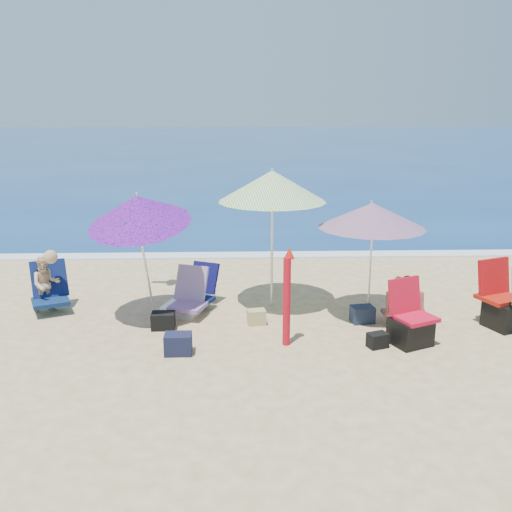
{
  "coord_description": "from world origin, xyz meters",
  "views": [
    {
      "loc": [
        -0.56,
        -7.03,
        3.25
      ],
      "look_at": [
        -0.3,
        1.0,
        1.1
      ],
      "focal_mm": 39.45,
      "sensor_mm": 36.0,
      "label": 1
    }
  ],
  "objects_px": {
    "camp_chair_right": "(508,304)",
    "person_center": "(400,302)",
    "person_left": "(47,284)",
    "umbrella_blue": "(138,210)",
    "camp_chair_left": "(410,325)",
    "chair_navy": "(199,293)",
    "umbrella_striped": "(272,186)",
    "furled_umbrella": "(287,292)",
    "umbrella_turquoise": "(372,216)",
    "chair_rainbow": "(185,302)"
  },
  "relations": [
    {
      "from": "camp_chair_right",
      "to": "person_center",
      "type": "xyz_separation_m",
      "value": [
        -1.59,
        0.15,
        0.0
      ]
    },
    {
      "from": "person_center",
      "to": "person_left",
      "type": "bearing_deg",
      "value": 171.67
    },
    {
      "from": "umbrella_blue",
      "to": "camp_chair_right",
      "type": "relative_size",
      "value": 1.89
    },
    {
      "from": "camp_chair_left",
      "to": "chair_navy",
      "type": "bearing_deg",
      "value": 149.77
    },
    {
      "from": "umbrella_striped",
      "to": "camp_chair_left",
      "type": "relative_size",
      "value": 2.53
    },
    {
      "from": "person_left",
      "to": "person_center",
      "type": "bearing_deg",
      "value": -8.33
    },
    {
      "from": "furled_umbrella",
      "to": "camp_chair_right",
      "type": "relative_size",
      "value": 1.24
    },
    {
      "from": "umbrella_striped",
      "to": "camp_chair_right",
      "type": "height_order",
      "value": "umbrella_striped"
    },
    {
      "from": "umbrella_blue",
      "to": "furled_umbrella",
      "type": "distance_m",
      "value": 2.59
    },
    {
      "from": "umbrella_turquoise",
      "to": "person_center",
      "type": "relative_size",
      "value": 2.63
    },
    {
      "from": "furled_umbrella",
      "to": "chair_rainbow",
      "type": "bearing_deg",
      "value": 140.58
    },
    {
      "from": "umbrella_blue",
      "to": "chair_navy",
      "type": "height_order",
      "value": "umbrella_blue"
    },
    {
      "from": "furled_umbrella",
      "to": "person_center",
      "type": "xyz_separation_m",
      "value": [
        1.78,
        0.64,
        -0.39
      ]
    },
    {
      "from": "umbrella_blue",
      "to": "camp_chair_left",
      "type": "bearing_deg",
      "value": -15.01
    },
    {
      "from": "umbrella_striped",
      "to": "umbrella_blue",
      "type": "xyz_separation_m",
      "value": [
        -2.05,
        -0.56,
        -0.27
      ]
    },
    {
      "from": "umbrella_blue",
      "to": "chair_rainbow",
      "type": "distance_m",
      "value": 1.69
    },
    {
      "from": "chair_navy",
      "to": "furled_umbrella",
      "type": "bearing_deg",
      "value": -52.84
    },
    {
      "from": "camp_chair_right",
      "to": "furled_umbrella",
      "type": "bearing_deg",
      "value": -171.68
    },
    {
      "from": "furled_umbrella",
      "to": "camp_chair_left",
      "type": "height_order",
      "value": "furled_umbrella"
    },
    {
      "from": "umbrella_blue",
      "to": "chair_navy",
      "type": "bearing_deg",
      "value": 41.89
    },
    {
      "from": "person_left",
      "to": "umbrella_striped",
      "type": "bearing_deg",
      "value": 1.88
    },
    {
      "from": "chair_navy",
      "to": "person_center",
      "type": "xyz_separation_m",
      "value": [
        3.12,
        -1.12,
        0.2
      ]
    },
    {
      "from": "chair_navy",
      "to": "person_center",
      "type": "height_order",
      "value": "person_center"
    },
    {
      "from": "umbrella_blue",
      "to": "camp_chair_left",
      "type": "distance_m",
      "value": 4.3
    },
    {
      "from": "chair_navy",
      "to": "person_center",
      "type": "relative_size",
      "value": 1.26
    },
    {
      "from": "umbrella_turquoise",
      "to": "chair_navy",
      "type": "bearing_deg",
      "value": 164.35
    },
    {
      "from": "chair_rainbow",
      "to": "camp_chair_right",
      "type": "xyz_separation_m",
      "value": [
        4.9,
        -0.76,
        0.18
      ]
    },
    {
      "from": "camp_chair_left",
      "to": "person_center",
      "type": "distance_m",
      "value": 0.68
    },
    {
      "from": "chair_navy",
      "to": "umbrella_striped",
      "type": "bearing_deg",
      "value": -8.81
    },
    {
      "from": "umbrella_blue",
      "to": "furled_umbrella",
      "type": "bearing_deg",
      "value": -25.2
    },
    {
      "from": "chair_rainbow",
      "to": "camp_chair_left",
      "type": "relative_size",
      "value": 0.95
    },
    {
      "from": "umbrella_turquoise",
      "to": "umbrella_striped",
      "type": "bearing_deg",
      "value": 159.05
    },
    {
      "from": "umbrella_turquoise",
      "to": "camp_chair_left",
      "type": "xyz_separation_m",
      "value": [
        0.37,
        -1.03,
        -1.37
      ]
    },
    {
      "from": "umbrella_blue",
      "to": "person_left",
      "type": "relative_size",
      "value": 2.08
    },
    {
      "from": "person_center",
      "to": "person_left",
      "type": "relative_size",
      "value": 0.77
    },
    {
      "from": "furled_umbrella",
      "to": "camp_chair_left",
      "type": "relative_size",
      "value": 1.54
    },
    {
      "from": "umbrella_striped",
      "to": "umbrella_blue",
      "type": "relative_size",
      "value": 1.08
    },
    {
      "from": "umbrella_turquoise",
      "to": "person_center",
      "type": "height_order",
      "value": "umbrella_turquoise"
    },
    {
      "from": "umbrella_turquoise",
      "to": "camp_chair_right",
      "type": "relative_size",
      "value": 1.84
    },
    {
      "from": "chair_rainbow",
      "to": "umbrella_blue",
      "type": "bearing_deg",
      "value": -159.71
    },
    {
      "from": "chair_navy",
      "to": "umbrella_turquoise",
      "type": "bearing_deg",
      "value": -15.65
    },
    {
      "from": "umbrella_blue",
      "to": "chair_rainbow",
      "type": "xyz_separation_m",
      "value": [
        0.64,
        0.24,
        -1.55
      ]
    },
    {
      "from": "chair_navy",
      "to": "camp_chair_right",
      "type": "xyz_separation_m",
      "value": [
        4.71,
        -1.27,
        0.2
      ]
    },
    {
      "from": "camp_chair_left",
      "to": "umbrella_turquoise",
      "type": "bearing_deg",
      "value": 109.7
    },
    {
      "from": "chair_rainbow",
      "to": "person_center",
      "type": "xyz_separation_m",
      "value": [
        3.31,
        -0.61,
        0.18
      ]
    },
    {
      "from": "umbrella_turquoise",
      "to": "furled_umbrella",
      "type": "bearing_deg",
      "value": -143.6
    },
    {
      "from": "umbrella_striped",
      "to": "person_left",
      "type": "xyz_separation_m",
      "value": [
        -3.65,
        -0.12,
        -1.55
      ]
    },
    {
      "from": "umbrella_striped",
      "to": "umbrella_turquoise",
      "type": "bearing_deg",
      "value": -20.95
    },
    {
      "from": "chair_rainbow",
      "to": "person_left",
      "type": "relative_size",
      "value": 0.84
    },
    {
      "from": "person_left",
      "to": "camp_chair_right",
      "type": "bearing_deg",
      "value": -7.68
    }
  ]
}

